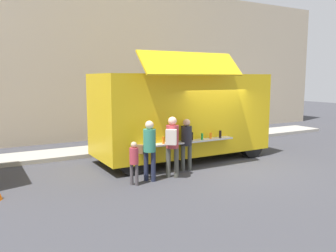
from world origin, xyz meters
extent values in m
plane|color=#38383D|center=(0.00, 0.00, 0.00)|extent=(60.00, 60.00, 0.00)
cube|color=#9E998E|center=(-4.63, 4.43, 0.07)|extent=(28.00, 1.60, 0.15)
cube|color=#BAAA90|center=(-3.63, 8.33, 3.62)|extent=(32.00, 2.40, 7.24)
cube|color=gold|center=(-0.63, 1.83, 1.66)|extent=(6.14, 2.38, 2.72)
cube|color=gold|center=(-1.25, 0.30, 3.32)|extent=(3.37, 0.76, 0.73)
cube|color=black|center=(-1.25, 0.72, 1.99)|extent=(3.20, 0.11, 1.23)
cube|color=#B7B7BC|center=(-1.25, 0.50, 0.90)|extent=(3.37, 0.36, 0.05)
cylinder|color=#1D9134|center=(-2.51, 0.52, 1.04)|extent=(0.06, 0.06, 0.23)
cylinder|color=orange|center=(-2.14, 0.47, 1.03)|extent=(0.08, 0.08, 0.21)
cylinder|color=green|center=(-1.77, 0.53, 1.04)|extent=(0.07, 0.07, 0.23)
cylinder|color=black|center=(-1.45, 0.47, 1.02)|extent=(0.07, 0.07, 0.18)
cylinder|color=black|center=(-1.06, 0.54, 1.06)|extent=(0.07, 0.07, 0.26)
cylinder|color=green|center=(-0.73, 0.46, 1.03)|extent=(0.07, 0.07, 0.21)
cylinder|color=orange|center=(-0.37, 0.49, 1.02)|extent=(0.08, 0.08, 0.19)
cylinder|color=black|center=(0.00, 0.46, 1.05)|extent=(0.08, 0.08, 0.24)
cube|color=black|center=(2.38, 1.82, 2.15)|extent=(0.09, 2.00, 1.20)
cylinder|color=black|center=(1.73, 2.85, 0.45)|extent=(0.90, 0.28, 0.90)
cylinder|color=black|center=(1.73, 0.80, 0.45)|extent=(0.90, 0.28, 0.90)
cylinder|color=black|center=(-2.99, 2.87, 0.45)|extent=(0.90, 0.28, 0.90)
cylinder|color=black|center=(-3.00, 0.81, 0.45)|extent=(0.90, 0.28, 0.90)
cylinder|color=#2D6637|center=(3.26, 4.13, 0.48)|extent=(0.60, 0.60, 0.96)
cylinder|color=#484B44|center=(-1.45, 0.46, 0.40)|extent=(0.13, 0.13, 0.80)
cylinder|color=#484B44|center=(-1.25, 0.40, 0.40)|extent=(0.13, 0.13, 0.80)
cylinder|color=#212128|center=(-1.35, 0.43, 1.11)|extent=(0.33, 0.33, 0.61)
sphere|color=tan|center=(-1.35, 0.43, 1.52)|extent=(0.23, 0.23, 0.23)
cylinder|color=#494940|center=(-2.21, 0.07, 0.44)|extent=(0.14, 0.14, 0.88)
cylinder|color=#494940|center=(-2.02, -0.08, 0.44)|extent=(0.14, 0.14, 0.88)
cylinder|color=#AF3840|center=(-2.11, -0.01, 1.21)|extent=(0.36, 0.36, 0.66)
sphere|color=beige|center=(-2.11, -0.01, 1.67)|extent=(0.25, 0.25, 0.25)
cube|color=beige|center=(-2.28, -0.23, 1.24)|extent=(0.36, 0.33, 0.43)
cylinder|color=#1F243A|center=(-2.91, 0.10, 0.42)|extent=(0.13, 0.13, 0.84)
cylinder|color=#1F243A|center=(-2.77, -0.08, 0.42)|extent=(0.13, 0.13, 0.84)
cylinder|color=#338368|center=(-2.84, 0.01, 1.16)|extent=(0.35, 0.35, 0.64)
sphere|color=beige|center=(-2.84, 0.01, 1.60)|extent=(0.24, 0.24, 0.24)
cube|color=brown|center=(-3.01, 0.23, 0.89)|extent=(0.24, 0.25, 0.25)
cylinder|color=#494345|center=(-3.43, -0.07, 0.29)|extent=(0.09, 0.09, 0.59)
cylinder|color=#494345|center=(-3.34, -0.20, 0.29)|extent=(0.09, 0.09, 0.59)
cylinder|color=#AD3641|center=(-3.39, -0.14, 0.81)|extent=(0.24, 0.24, 0.44)
sphere|color=tan|center=(-3.39, -0.14, 1.12)|extent=(0.17, 0.17, 0.17)
camera|label=1|loc=(-7.12, -8.49, 2.88)|focal=37.06mm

